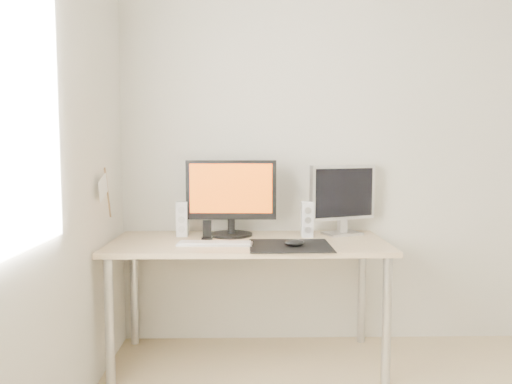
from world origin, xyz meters
name	(u,v)px	position (x,y,z in m)	size (l,w,h in m)	color
wall_back	(390,151)	(0.00, 1.75, 1.25)	(3.50, 3.50, 0.00)	silver
mousepad	(290,246)	(-0.70, 1.22, 0.73)	(0.45, 0.40, 0.00)	black
mouse	(294,243)	(-0.68, 1.19, 0.75)	(0.11, 0.06, 0.04)	black
desk	(249,254)	(-0.93, 1.38, 0.65)	(1.60, 0.70, 0.73)	#D1B587
main_monitor	(231,195)	(-1.03, 1.54, 0.98)	(0.55, 0.27, 0.47)	black
second_monitor	(343,196)	(-0.34, 1.58, 0.97)	(0.43, 0.23, 0.43)	silver
speaker_left	(182,219)	(-1.34, 1.54, 0.84)	(0.07, 0.08, 0.21)	white
speaker_right	(307,219)	(-0.57, 1.51, 0.84)	(0.07, 0.08, 0.21)	white
keyboard	(215,243)	(-1.12, 1.26, 0.74)	(0.43, 0.14, 0.02)	silver
phone_dock	(207,233)	(-1.18, 1.43, 0.76)	(0.06, 0.05, 0.11)	black
pennant	(105,189)	(-1.72, 1.24, 1.05)	(0.01, 0.23, 0.29)	#A57F54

